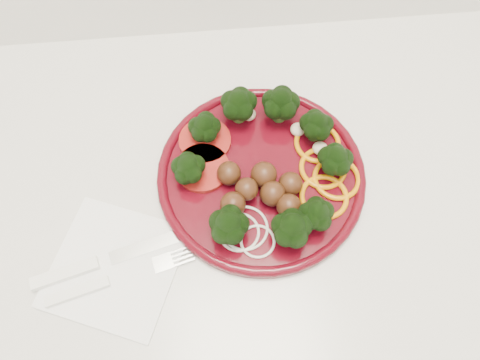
{
  "coord_description": "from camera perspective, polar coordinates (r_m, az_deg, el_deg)",
  "views": [
    {
      "loc": [
        0.05,
        1.44,
        1.48
      ],
      "look_at": [
        0.08,
        1.71,
        0.92
      ],
      "focal_mm": 35.0,
      "sensor_mm": 36.0,
      "label": 1
    }
  ],
  "objects": [
    {
      "name": "knife",
      "position": [
        0.62,
        -17.44,
        -9.76
      ],
      "size": [
        0.21,
        0.07,
        0.01
      ],
      "rotation": [
        0.0,
        0.0,
        0.26
      ],
      "color": "silver",
      "rests_on": "napkin"
    },
    {
      "name": "napkin",
      "position": [
        0.62,
        -15.03,
        -10.12
      ],
      "size": [
        0.2,
        0.2,
        0.0
      ],
      "primitive_type": "cube",
      "rotation": [
        0.0,
        0.0,
        1.18
      ],
      "color": "white",
      "rests_on": "counter"
    },
    {
      "name": "plate",
      "position": [
        0.63,
        2.9,
        1.12
      ],
      "size": [
        0.28,
        0.28,
        0.06
      ],
      "rotation": [
        0.0,
        0.0,
        -0.38
      ],
      "color": "#45050F",
      "rests_on": "counter"
    },
    {
      "name": "fork",
      "position": [
        0.61,
        -17.21,
        -12.19
      ],
      "size": [
        0.18,
        0.06,
        0.01
      ],
      "rotation": [
        0.0,
        0.0,
        0.26
      ],
      "color": "white",
      "rests_on": "napkin"
    },
    {
      "name": "counter",
      "position": [
        1.06,
        -4.1,
        -12.25
      ],
      "size": [
        2.4,
        0.6,
        0.9
      ],
      "color": "silver",
      "rests_on": "ground"
    }
  ]
}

